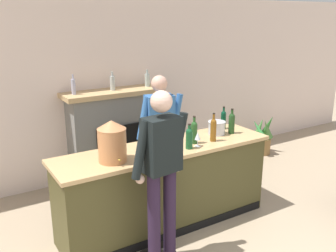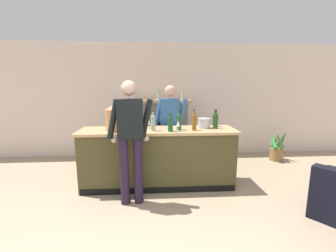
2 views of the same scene
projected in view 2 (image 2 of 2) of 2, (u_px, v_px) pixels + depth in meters
wall_back_panel at (149, 101)px, 5.55m from camera, size 12.00×0.07×2.75m
bar_counter at (158, 158)px, 3.91m from camera, size 2.65×0.70×1.01m
fireplace_stone at (158, 129)px, 5.42m from camera, size 1.51×0.52×1.70m
potted_plant_corner at (277, 148)px, 5.26m from camera, size 0.39×0.36×0.74m
person_customer at (130, 137)px, 3.21m from camera, size 0.66×0.34×1.81m
person_bartender at (170, 126)px, 4.39m from camera, size 0.65×0.35×1.75m
copper_dispenser at (115, 117)px, 3.64m from camera, size 0.30×0.34×0.44m
ice_bucket_steel at (204, 123)px, 3.92m from camera, size 0.23×0.23×0.17m
wine_bottle_burgundy_dark at (216, 120)px, 3.85m from camera, size 0.08×0.08×0.33m
wine_bottle_port_short at (153, 122)px, 3.67m from camera, size 0.08×0.08×0.33m
wine_bottle_chardonnay_pale at (215, 119)px, 4.07m from camera, size 0.07×0.07×0.31m
wine_bottle_merlot_tall at (179, 121)px, 3.74m from camera, size 0.08×0.08×0.33m
wine_bottle_cabernet_heavy at (170, 123)px, 3.62m from camera, size 0.08×0.08×0.29m
wine_bottle_riesling_slim at (194, 121)px, 3.71m from camera, size 0.07×0.07×0.35m
wine_glass_mid_counter at (149, 122)px, 3.87m from camera, size 0.07×0.07×0.15m
wine_glass_by_dispenser at (178, 124)px, 3.64m from camera, size 0.07×0.07×0.18m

